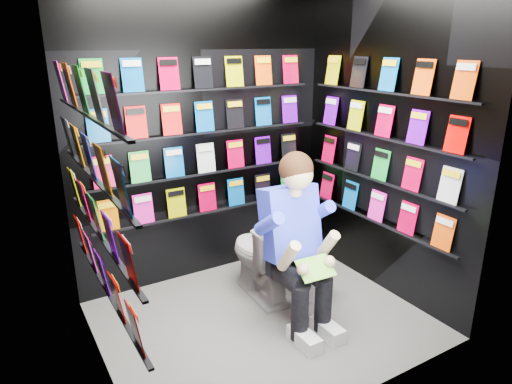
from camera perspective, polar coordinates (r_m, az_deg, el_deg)
floor at (r=3.77m, az=0.79°, el=-15.71°), size 2.40×2.40×0.00m
wall_back at (r=4.09m, az=-6.55°, el=6.78°), size 2.40×0.04×2.60m
wall_front at (r=2.47m, az=13.18°, el=-1.26°), size 2.40×0.04×2.60m
wall_left at (r=2.81m, az=-20.39°, el=0.43°), size 0.04×2.00×2.60m
wall_right at (r=3.98m, az=15.84°, el=5.87°), size 0.04×2.00×2.60m
comics_back at (r=4.06m, az=-6.37°, el=6.78°), size 2.10×0.06×1.37m
comics_left at (r=2.82m, az=-19.81°, el=0.63°), size 0.06×1.70×1.37m
comics_right at (r=3.95m, az=15.55°, el=5.90°), size 0.06×1.70×1.37m
toilet at (r=3.93m, az=0.72°, el=-7.98°), size 0.46×0.77×0.73m
longbox at (r=4.07m, az=6.48°, el=-10.73°), size 0.33×0.43×0.29m
longbox_lid at (r=3.99m, az=6.56°, el=-8.75°), size 0.36×0.46×0.03m
reader at (r=3.47m, az=4.04°, el=-3.95°), size 0.61×0.86×1.51m
held_comic at (r=3.30m, az=7.46°, el=-9.41°), size 0.28×0.17×0.11m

